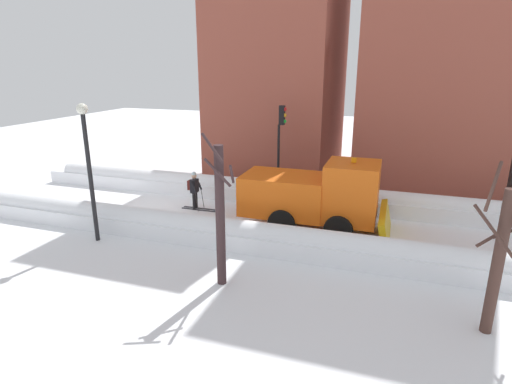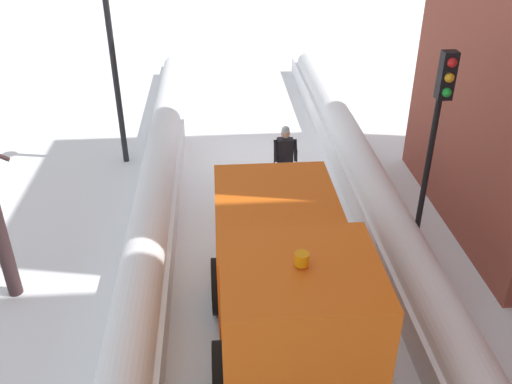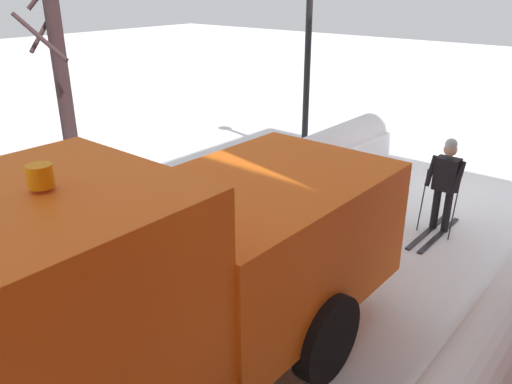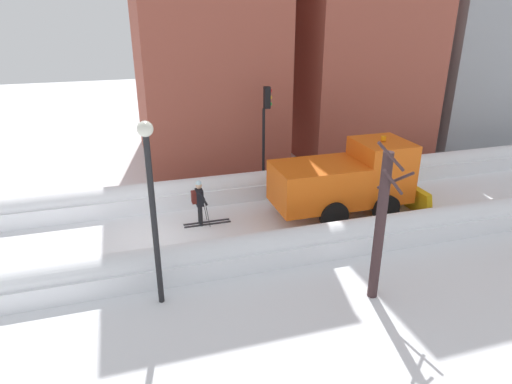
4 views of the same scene
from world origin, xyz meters
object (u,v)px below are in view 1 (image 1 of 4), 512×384
plow_truck (316,195)px  traffic_light_pole (281,135)px  bare_tree_mid (498,259)px  street_lamp (88,157)px  bare_tree_near (220,214)px  skier (194,188)px

plow_truck → traffic_light_pole: size_ratio=1.28×
bare_tree_mid → traffic_light_pole: bearing=-137.7°
traffic_light_pole → street_lamp: bearing=-37.6°
plow_truck → bare_tree_near: bearing=-19.7°
bare_tree_mid → plow_truck: bearing=-134.9°
skier → street_lamp: bearing=-23.4°
plow_truck → bare_tree_mid: bare_tree_mid is taller
traffic_light_pole → bare_tree_near: bearing=3.4°
skier → bare_tree_near: bearing=33.2°
bare_tree_near → skier: bearing=-146.8°
bare_tree_mid → skier: bearing=-118.5°
street_lamp → bare_tree_near: bearing=75.5°
traffic_light_pole → bare_tree_near: 8.56m
plow_truck → bare_tree_near: (5.30, -1.90, 0.79)m
traffic_light_pole → bare_tree_near: bare_tree_near is taller
skier → street_lamp: (4.49, -1.94, 2.30)m
plow_truck → bare_tree_near: bare_tree_near is taller
plow_truck → bare_tree_near: size_ratio=1.27×
plow_truck → street_lamp: (3.79, -7.76, 1.82)m
traffic_light_pole → street_lamp: street_lamp is taller
traffic_light_pole → bare_tree_near: size_ratio=0.99×
plow_truck → street_lamp: 8.83m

